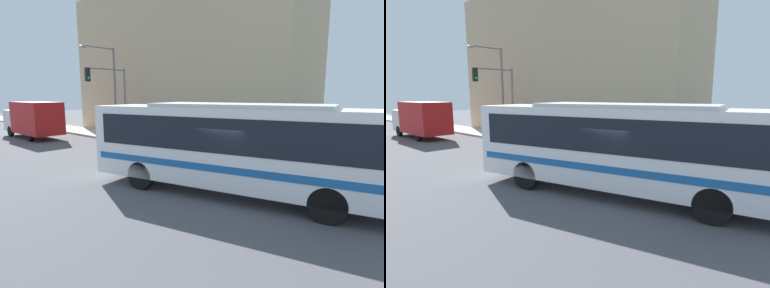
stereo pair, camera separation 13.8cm
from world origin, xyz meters
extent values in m
plane|color=#515156|center=(0.00, 0.00, 0.00)|extent=(120.00, 120.00, 0.00)
cube|color=#B7B2A8|center=(5.97, 20.00, 0.08)|extent=(2.93, 70.00, 0.16)
cube|color=tan|center=(10.43, 12.18, 6.30)|extent=(6.00, 22.35, 12.59)
cube|color=white|center=(0.18, -0.37, 1.80)|extent=(4.79, 11.44, 2.69)
cube|color=black|center=(0.18, -0.37, 2.29)|extent=(4.63, 10.57, 1.13)
cube|color=#19599E|center=(0.18, -0.37, 1.21)|extent=(4.73, 11.01, 0.24)
cube|color=silver|center=(0.18, -0.37, 3.20)|extent=(3.51, 6.49, 0.16)
cylinder|color=black|center=(0.48, 3.24, 0.53)|extent=(0.50, 1.10, 1.07)
cylinder|color=black|center=(-1.62, 2.78, 0.53)|extent=(0.50, 1.10, 1.07)
cylinder|color=black|center=(1.89, -3.14, 0.53)|extent=(0.50, 1.10, 1.07)
cylinder|color=black|center=(-0.21, -3.61, 0.53)|extent=(0.50, 1.10, 1.07)
cube|color=#B21919|center=(1.29, 19.44, 1.72)|extent=(2.29, 5.03, 2.54)
cube|color=silver|center=(1.29, 22.93, 1.35)|extent=(2.18, 1.96, 1.79)
cylinder|color=black|center=(0.30, 22.58, 0.45)|extent=(0.25, 0.90, 0.90)
cylinder|color=black|center=(0.30, 18.49, 0.45)|extent=(0.25, 0.90, 0.90)
cylinder|color=gold|center=(5.10, 2.08, 0.44)|extent=(0.25, 0.25, 0.56)
sphere|color=gold|center=(5.10, 2.08, 0.80)|extent=(0.24, 0.24, 0.24)
cylinder|color=gold|center=(5.10, 1.94, 0.47)|extent=(0.11, 0.15, 0.11)
cylinder|color=slate|center=(5.25, 12.94, 2.83)|extent=(0.16, 0.16, 5.36)
cylinder|color=slate|center=(3.65, 12.94, 5.36)|extent=(3.20, 0.11, 0.11)
cube|color=black|center=(2.25, 12.94, 4.91)|extent=(0.30, 0.24, 0.90)
sphere|color=#19D83F|center=(2.25, 12.80, 4.69)|extent=(0.18, 0.18, 0.18)
cylinder|color=slate|center=(5.10, 7.91, 0.68)|extent=(0.06, 0.06, 1.04)
cylinder|color=#4C4C51|center=(5.10, 7.91, 1.31)|extent=(0.14, 0.14, 0.22)
cylinder|color=slate|center=(5.35, 14.35, 3.64)|extent=(0.18, 0.18, 6.97)
cylinder|color=slate|center=(4.09, 14.35, 7.03)|extent=(2.52, 0.11, 0.11)
ellipsoid|color=gray|center=(2.83, 14.35, 6.95)|extent=(0.56, 0.28, 0.20)
cylinder|color=slate|center=(6.37, 10.70, 0.57)|extent=(0.28, 0.28, 0.83)
cylinder|color=#B22D33|center=(6.37, 10.70, 1.33)|extent=(0.34, 0.34, 0.69)
sphere|color=tan|center=(6.37, 10.70, 1.79)|extent=(0.22, 0.22, 0.22)
camera|label=1|loc=(-8.69, -5.99, 3.59)|focal=28.00mm
camera|label=2|loc=(-8.60, -6.09, 3.59)|focal=28.00mm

